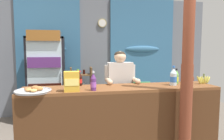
# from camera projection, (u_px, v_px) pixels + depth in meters

# --- Properties ---
(ground_plane) EXTENTS (7.25, 7.25, 0.00)m
(ground_plane) POSITION_uv_depth(u_px,v_px,m) (109.00, 139.00, 3.52)
(ground_plane) COLOR #665B51
(back_wall_curtained) EXTENTS (5.43, 0.22, 2.72)m
(back_wall_curtained) POSITION_uv_depth(u_px,v_px,m) (98.00, 54.00, 4.97)
(back_wall_curtained) COLOR slate
(back_wall_curtained) RESTS_ON ground
(stall_counter) EXTENTS (2.73, 0.56, 0.99)m
(stall_counter) POSITION_uv_depth(u_px,v_px,m) (123.00, 116.00, 2.86)
(stall_counter) COLOR brown
(stall_counter) RESTS_ON ground
(timber_post) EXTENTS (0.18, 0.15, 2.65)m
(timber_post) POSITION_uv_depth(u_px,v_px,m) (187.00, 69.00, 2.63)
(timber_post) COLOR brown
(timber_post) RESTS_ON ground
(drink_fridge) EXTENTS (0.73, 0.64, 1.87)m
(drink_fridge) POSITION_uv_depth(u_px,v_px,m) (47.00, 73.00, 4.25)
(drink_fridge) COLOR black
(drink_fridge) RESTS_ON ground
(bottle_shelf_rack) EXTENTS (0.48, 0.28, 1.12)m
(bottle_shelf_rack) POSITION_uv_depth(u_px,v_px,m) (81.00, 91.00, 4.67)
(bottle_shelf_rack) COLOR brown
(bottle_shelf_rack) RESTS_ON ground
(plastic_lawn_chair) EXTENTS (0.50, 0.50, 0.86)m
(plastic_lawn_chair) POSITION_uv_depth(u_px,v_px,m) (139.00, 98.00, 4.37)
(plastic_lawn_chair) COLOR #4CC675
(plastic_lawn_chair) RESTS_ON ground
(shopkeeper) EXTENTS (0.51, 0.42, 1.49)m
(shopkeeper) POSITION_uv_depth(u_px,v_px,m) (120.00, 85.00, 3.40)
(shopkeeper) COLOR #28282D
(shopkeeper) RESTS_ON ground
(soda_bottle_water) EXTENTS (0.10, 0.10, 0.29)m
(soda_bottle_water) POSITION_uv_depth(u_px,v_px,m) (173.00, 77.00, 3.05)
(soda_bottle_water) COLOR silver
(soda_bottle_water) RESTS_ON stall_counter
(soda_bottle_cola) EXTENTS (0.07, 0.07, 0.22)m
(soda_bottle_cola) POSITION_uv_depth(u_px,v_px,m) (80.00, 79.00, 3.02)
(soda_bottle_cola) COLOR black
(soda_bottle_cola) RESTS_ON stall_counter
(soda_bottle_grape_soda) EXTENTS (0.07, 0.07, 0.25)m
(soda_bottle_grape_soda) POSITION_uv_depth(u_px,v_px,m) (93.00, 82.00, 2.66)
(soda_bottle_grape_soda) COLOR #56286B
(soda_bottle_grape_soda) RESTS_ON stall_counter
(soda_bottle_lime_soda) EXTENTS (0.06, 0.06, 0.23)m
(soda_bottle_lime_soda) POSITION_uv_depth(u_px,v_px,m) (176.00, 77.00, 3.20)
(soda_bottle_lime_soda) COLOR #75C64C
(soda_bottle_lime_soda) RESTS_ON stall_counter
(snack_box_choco_powder) EXTENTS (0.19, 0.14, 0.25)m
(snack_box_choco_powder) POSITION_uv_depth(u_px,v_px,m) (72.00, 81.00, 2.60)
(snack_box_choco_powder) COLOR gold
(snack_box_choco_powder) RESTS_ON stall_counter
(pastry_tray) EXTENTS (0.44, 0.44, 0.07)m
(pastry_tray) POSITION_uv_depth(u_px,v_px,m) (33.00, 91.00, 2.56)
(pastry_tray) COLOR #BCBCC1
(pastry_tray) RESTS_ON stall_counter
(banana_bunch) EXTENTS (0.26, 0.06, 0.16)m
(banana_bunch) POSITION_uv_depth(u_px,v_px,m) (203.00, 80.00, 3.19)
(banana_bunch) COLOR #CCC14C
(banana_bunch) RESTS_ON stall_counter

